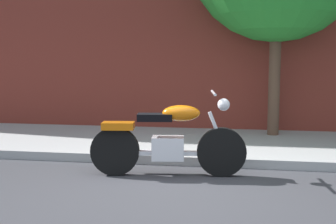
# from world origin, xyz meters

# --- Properties ---
(ground_plane) EXTENTS (60.00, 60.00, 0.00)m
(ground_plane) POSITION_xyz_m (0.00, 0.00, 0.00)
(ground_plane) COLOR #38383D
(sidewalk) EXTENTS (23.30, 2.83, 0.14)m
(sidewalk) POSITION_xyz_m (0.00, 2.67, 0.07)
(sidewalk) COLOR #A1A1A1
(sidewalk) RESTS_ON ground
(motorcycle) EXTENTS (2.16, 0.70, 1.18)m
(motorcycle) POSITION_xyz_m (-0.28, 0.70, 0.48)
(motorcycle) COLOR black
(motorcycle) RESTS_ON ground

